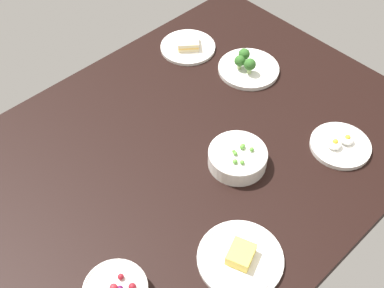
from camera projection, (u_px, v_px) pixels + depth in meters
The scene contains 6 objects.
dining_table at pixel (192, 152), 155.38cm from camera, with size 146.86×109.68×4.00cm, color black.
plate_cheese at pixel (240, 258), 127.97cm from camera, with size 22.81×22.81×4.72cm.
plate_broccoli at pixel (248, 67), 176.55cm from camera, with size 22.00×22.00×7.56cm.
plate_eggs at pixel (340, 145), 153.21cm from camera, with size 18.90×18.90×4.75cm.
plate_sandwich at pixel (188, 46), 185.30cm from camera, with size 20.76×20.76×4.38cm.
bowl_peas at pixel (238, 157), 147.70cm from camera, with size 17.93×17.93×6.62cm.
Camera 1 is at (68.39, 71.90, 121.59)cm, focal length 45.89 mm.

